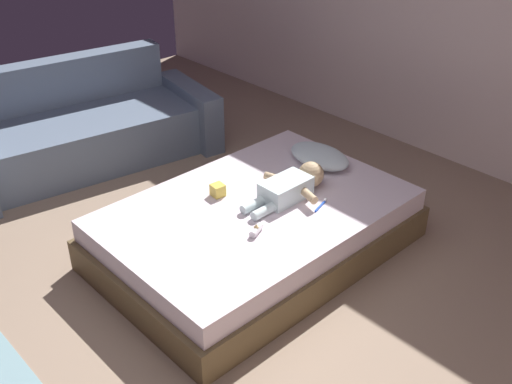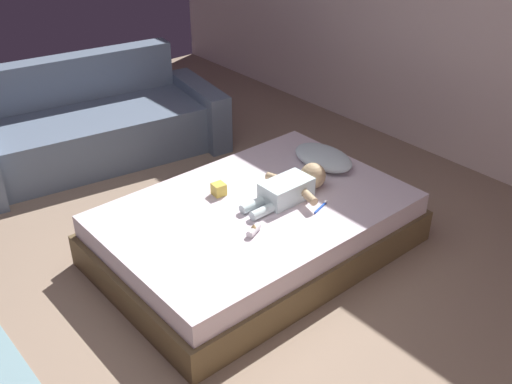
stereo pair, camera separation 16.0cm
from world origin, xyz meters
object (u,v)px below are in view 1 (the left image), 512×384
toothbrush (321,205)px  toy_block (218,190)px  bed (256,229)px  couch (84,129)px  baby_bottle (256,230)px  pillow (319,156)px  baby (292,186)px

toothbrush → toy_block: bearing=-144.5°
bed → couch: (-2.07, -0.14, 0.10)m
couch → baby_bottle: size_ratio=17.92×
pillow → baby_bottle: size_ratio=3.94×
pillow → baby: size_ratio=0.73×
pillow → baby: bearing=-69.6°
couch → bed: bearing=3.9°
pillow → toy_block: pillow is taller
pillow → toothbrush: (0.41, -0.45, -0.06)m
pillow → toothbrush: pillow is taller
bed → couch: size_ratio=0.91×
bed → pillow: 0.80m
baby → baby_bottle: size_ratio=5.39×
toy_block → baby_bottle: (0.52, -0.12, -0.02)m
pillow → baby_bottle: (0.35, -0.98, -0.04)m
bed → toy_block: size_ratio=22.60×
baby_bottle → baby: bearing=108.6°
bed → toy_block: bearing=-158.1°
bed → toothbrush: bearing=44.4°
pillow → couch: size_ratio=0.22×
bed → baby_bottle: 0.40m
couch → toy_block: size_ratio=24.86×
pillow → toy_block: (-0.17, -0.86, -0.02)m
toy_block → pillow: bearing=79.0°
toothbrush → couch: couch is taller
baby → toothbrush: bearing=9.5°
bed → pillow: (-0.10, 0.75, 0.26)m
bed → pillow: bearing=97.7°
pillow → toothbrush: bearing=-47.1°
toy_block → baby_bottle: 0.53m
bed → toy_block: 0.38m
baby → toy_block: (-0.35, -0.38, -0.03)m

